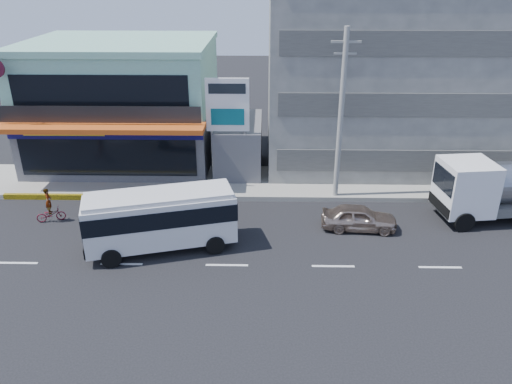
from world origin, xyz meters
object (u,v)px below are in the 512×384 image
at_px(minibus, 160,216).
at_px(tanker_truck, 512,188).
at_px(concrete_building, 386,60).
at_px(billboard, 228,111).
at_px(shop_building, 125,105).
at_px(satellite_dish, 238,124).
at_px(sedan, 359,218).
at_px(utility_pole_near, 341,116).
at_px(motorcycle_rider, 50,210).

distance_m(minibus, tanker_truck, 18.88).
xyz_separation_m(concrete_building, tanker_truck, (5.23, -9.83, -5.16)).
bearing_deg(billboard, shop_building, 147.68).
height_order(satellite_dish, tanker_truck, satellite_dish).
xyz_separation_m(minibus, tanker_truck, (18.52, 3.67, 0.04)).
xyz_separation_m(billboard, sedan, (7.28, -5.50, -4.25)).
xyz_separation_m(utility_pole_near, sedan, (0.78, -3.70, -4.47)).
bearing_deg(utility_pole_near, minibus, -147.59).
xyz_separation_m(shop_building, utility_pole_near, (14.00, -6.55, 1.15)).
xyz_separation_m(satellite_dish, billboard, (-0.50, -1.80, 1.35)).
relative_size(concrete_building, minibus, 2.12).
relative_size(sedan, tanker_truck, 0.44).
distance_m(satellite_dish, motorcycle_rider, 12.39).
relative_size(satellite_dish, billboard, 0.22).
relative_size(shop_building, motorcycle_rider, 6.36).
bearing_deg(sedan, motorcycle_rider, 92.28).
distance_m(shop_building, satellite_dish, 8.54).
distance_m(shop_building, tanker_truck, 24.92).
distance_m(shop_building, motorcycle_rider, 10.41).
height_order(minibus, motorcycle_rider, minibus).
height_order(shop_building, sedan, shop_building).
relative_size(shop_building, sedan, 3.13).
bearing_deg(shop_building, tanker_truck, -20.69).
bearing_deg(billboard, sedan, -37.07).
relative_size(minibus, motorcycle_rider, 3.87).
bearing_deg(motorcycle_rider, shop_building, 78.35).
xyz_separation_m(utility_pole_near, motorcycle_rider, (-15.99, -3.11, -4.51)).
bearing_deg(motorcycle_rider, concrete_building, 28.18).
bearing_deg(billboard, minibus, -109.94).
relative_size(utility_pole_near, tanker_truck, 1.12).
distance_m(satellite_dish, minibus, 10.21).
relative_size(concrete_building, satellite_dish, 10.67).
xyz_separation_m(billboard, utility_pole_near, (6.50, -1.80, 0.22)).
relative_size(utility_pole_near, minibus, 1.32).
height_order(concrete_building, motorcycle_rider, concrete_building).
relative_size(shop_building, concrete_building, 0.77).
bearing_deg(concrete_building, satellite_dish, -158.20).
distance_m(satellite_dish, billboard, 2.31).
height_order(billboard, utility_pole_near, utility_pole_near).
xyz_separation_m(shop_building, minibus, (4.71, -12.45, -2.20)).
relative_size(concrete_building, billboard, 2.32).
height_order(concrete_building, satellite_dish, concrete_building).
distance_m(shop_building, minibus, 13.49).
distance_m(concrete_building, motorcycle_rider, 23.55).
xyz_separation_m(concrete_building, satellite_dish, (-10.00, -4.00, -3.42)).
relative_size(tanker_truck, motorcycle_rider, 4.58).
bearing_deg(satellite_dish, shop_building, 159.79).
bearing_deg(tanker_truck, minibus, -168.79).
height_order(minibus, sedan, minibus).
bearing_deg(concrete_building, sedan, -105.90).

